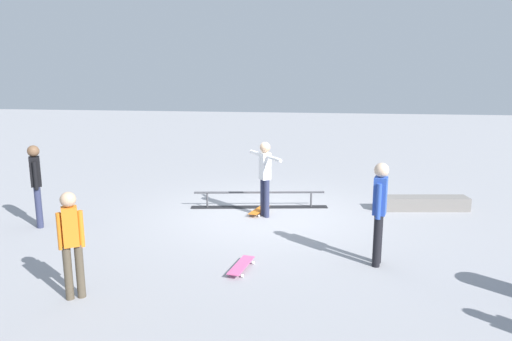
{
  "coord_description": "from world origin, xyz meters",
  "views": [
    {
      "loc": [
        -1.39,
        9.93,
        3.07
      ],
      "look_at": [
        0.2,
        -0.08,
        1.0
      ],
      "focal_mm": 32.36,
      "sensor_mm": 36.0,
      "label": 1
    }
  ],
  "objects_px": {
    "skater_main": "(265,174)",
    "bystander_orange_shirt": "(71,239)",
    "grind_rail": "(259,200)",
    "skateboard_main": "(259,210)",
    "loose_skateboard_pink": "(241,265)",
    "skate_ledge": "(422,203)",
    "bystander_blue_shirt": "(379,208)",
    "bystander_black_shirt": "(36,181)"
  },
  "relations": [
    {
      "from": "skater_main",
      "to": "bystander_blue_shirt",
      "type": "bearing_deg",
      "value": 6.6
    },
    {
      "from": "skate_ledge",
      "to": "skater_main",
      "type": "relative_size",
      "value": 1.27
    },
    {
      "from": "grind_rail",
      "to": "skater_main",
      "type": "bearing_deg",
      "value": 98.55
    },
    {
      "from": "bystander_orange_shirt",
      "to": "skate_ledge",
      "type": "bearing_deg",
      "value": 11.24
    },
    {
      "from": "skater_main",
      "to": "bystander_orange_shirt",
      "type": "height_order",
      "value": "skater_main"
    },
    {
      "from": "grind_rail",
      "to": "skate_ledge",
      "type": "height_order",
      "value": "grind_rail"
    },
    {
      "from": "bystander_black_shirt",
      "to": "grind_rail",
      "type": "bearing_deg",
      "value": 83.3
    },
    {
      "from": "skateboard_main",
      "to": "skate_ledge",
      "type": "bearing_deg",
      "value": -61.88
    },
    {
      "from": "skater_main",
      "to": "bystander_blue_shirt",
      "type": "relative_size",
      "value": 0.97
    },
    {
      "from": "skater_main",
      "to": "loose_skateboard_pink",
      "type": "height_order",
      "value": "skater_main"
    },
    {
      "from": "grind_rail",
      "to": "loose_skateboard_pink",
      "type": "distance_m",
      "value": 3.65
    },
    {
      "from": "skateboard_main",
      "to": "bystander_orange_shirt",
      "type": "bearing_deg",
      "value": 171.27
    },
    {
      "from": "skate_ledge",
      "to": "loose_skateboard_pink",
      "type": "xyz_separation_m",
      "value": [
        3.55,
        4.04,
        -0.08
      ]
    },
    {
      "from": "loose_skateboard_pink",
      "to": "skateboard_main",
      "type": "bearing_deg",
      "value": -167.81
    },
    {
      "from": "skate_ledge",
      "to": "skater_main",
      "type": "bearing_deg",
      "value": 16.98
    },
    {
      "from": "grind_rail",
      "to": "bystander_orange_shirt",
      "type": "xyz_separation_m",
      "value": [
        1.87,
        4.95,
        0.7
      ]
    },
    {
      "from": "bystander_blue_shirt",
      "to": "bystander_black_shirt",
      "type": "bearing_deg",
      "value": 95.01
    },
    {
      "from": "skater_main",
      "to": "bystander_orange_shirt",
      "type": "bearing_deg",
      "value": -62.41
    },
    {
      "from": "bystander_black_shirt",
      "to": "loose_skateboard_pink",
      "type": "xyz_separation_m",
      "value": [
        -4.55,
        1.51,
        -0.89
      ]
    },
    {
      "from": "grind_rail",
      "to": "bystander_black_shirt",
      "type": "distance_m",
      "value": 4.86
    },
    {
      "from": "grind_rail",
      "to": "skateboard_main",
      "type": "height_order",
      "value": "grind_rail"
    },
    {
      "from": "bystander_blue_shirt",
      "to": "loose_skateboard_pink",
      "type": "distance_m",
      "value": 2.43
    },
    {
      "from": "skater_main",
      "to": "skateboard_main",
      "type": "distance_m",
      "value": 0.94
    },
    {
      "from": "skate_ledge",
      "to": "bystander_blue_shirt",
      "type": "height_order",
      "value": "bystander_blue_shirt"
    },
    {
      "from": "skateboard_main",
      "to": "bystander_orange_shirt",
      "type": "distance_m",
      "value": 4.94
    },
    {
      "from": "skate_ledge",
      "to": "bystander_orange_shirt",
      "type": "relative_size",
      "value": 1.37
    },
    {
      "from": "skater_main",
      "to": "loose_skateboard_pink",
      "type": "distance_m",
      "value": 3.09
    },
    {
      "from": "skate_ledge",
      "to": "skateboard_main",
      "type": "relative_size",
      "value": 2.57
    },
    {
      "from": "skateboard_main",
      "to": "bystander_black_shirt",
      "type": "bearing_deg",
      "value": 125.44
    },
    {
      "from": "skateboard_main",
      "to": "bystander_blue_shirt",
      "type": "relative_size",
      "value": 0.48
    },
    {
      "from": "skate_ledge",
      "to": "bystander_black_shirt",
      "type": "height_order",
      "value": "bystander_black_shirt"
    },
    {
      "from": "bystander_orange_shirt",
      "to": "grind_rail",
      "type": "bearing_deg",
      "value": 37.16
    },
    {
      "from": "skateboard_main",
      "to": "skater_main",
      "type": "bearing_deg",
      "value": -127.48
    },
    {
      "from": "skater_main",
      "to": "loose_skateboard_pink",
      "type": "relative_size",
      "value": 2.04
    },
    {
      "from": "bystander_blue_shirt",
      "to": "loose_skateboard_pink",
      "type": "height_order",
      "value": "bystander_blue_shirt"
    },
    {
      "from": "grind_rail",
      "to": "bystander_black_shirt",
      "type": "height_order",
      "value": "bystander_black_shirt"
    },
    {
      "from": "bystander_black_shirt",
      "to": "loose_skateboard_pink",
      "type": "height_order",
      "value": "bystander_black_shirt"
    },
    {
      "from": "skate_ledge",
      "to": "skateboard_main",
      "type": "bearing_deg",
      "value": 13.38
    },
    {
      "from": "skate_ledge",
      "to": "bystander_black_shirt",
      "type": "distance_m",
      "value": 8.53
    },
    {
      "from": "bystander_blue_shirt",
      "to": "bystander_orange_shirt",
      "type": "xyz_separation_m",
      "value": [
        4.31,
        1.88,
        -0.1
      ]
    },
    {
      "from": "bystander_orange_shirt",
      "to": "loose_skateboard_pink",
      "type": "distance_m",
      "value": 2.62
    },
    {
      "from": "skate_ledge",
      "to": "bystander_blue_shirt",
      "type": "distance_m",
      "value": 3.82
    }
  ]
}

